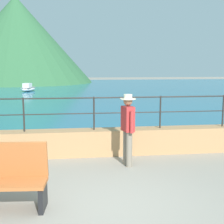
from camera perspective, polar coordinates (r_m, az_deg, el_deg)
The scene contains 7 objects.
ground_plane at distance 5.56m, azimuth -0.78°, elevation -17.19°, with size 120.00×120.00×0.00m, color gray.
promenade_wall at distance 8.45m, azimuth -3.31°, elevation -5.61°, with size 20.00×0.56×0.70m, color tan.
railing at distance 8.27m, azimuth -3.37°, elevation 0.95°, with size 18.44×0.04×0.90m.
lake_water at distance 30.91m, azimuth -6.36°, elevation 4.06°, with size 64.00×44.32×0.06m, color #236B89.
hill_main at distance 46.27m, azimuth -17.22°, elevation 12.61°, with size 21.07×21.07×12.00m, color #33663D.
person_walking at distance 7.40m, azimuth 2.93°, elevation -2.66°, with size 0.38×0.56×1.75m.
boat_2 at distance 30.06m, azimuth -15.26°, elevation 4.26°, with size 1.46×2.45×0.76m.
Camera 1 is at (-0.58, -4.97, 2.41)m, focal length 49.34 mm.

